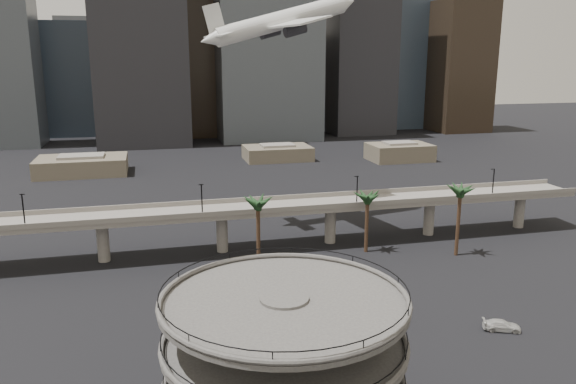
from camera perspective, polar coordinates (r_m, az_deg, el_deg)
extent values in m
cylinder|color=#454341|center=(54.16, -0.37, -18.63)|extent=(4.40, 4.40, 16.50)
cylinder|color=#454341|center=(54.28, -0.37, -18.84)|extent=(22.00, 22.00, 0.45)
torus|color=#454341|center=(54.02, -0.37, -18.41)|extent=(22.20, 22.20, 0.50)
torus|color=black|center=(53.61, -0.37, -17.68)|extent=(21.80, 21.80, 0.10)
cylinder|color=#454341|center=(52.24, -0.38, -15.13)|extent=(22.00, 22.00, 0.45)
torus|color=#454341|center=(52.02, -0.38, -14.67)|extent=(22.20, 22.20, 0.50)
torus|color=black|center=(51.64, -0.38, -13.89)|extent=(21.80, 21.80, 0.10)
cylinder|color=#454341|center=(50.45, -0.38, -11.14)|extent=(22.00, 22.00, 0.45)
torus|color=#454341|center=(50.25, -0.39, -10.65)|extent=(22.20, 22.20, 0.50)
torus|color=black|center=(49.93, -0.39, -9.81)|extent=(21.80, 21.80, 0.10)
cube|color=slate|center=(110.09, -1.09, -1.64)|extent=(130.00, 9.00, 0.90)
cube|color=slate|center=(105.63, -0.54, -1.79)|extent=(130.00, 0.30, 1.00)
cube|color=slate|center=(114.11, -1.60, -0.63)|extent=(130.00, 0.30, 1.00)
cylinder|color=slate|center=(109.07, -18.28, -4.79)|extent=(2.20, 2.20, 8.00)
cylinder|color=slate|center=(109.44, -6.71, -4.12)|extent=(2.20, 2.20, 8.00)
cylinder|color=slate|center=(114.13, 4.32, -3.32)|extent=(2.20, 2.20, 8.00)
cylinder|color=slate|center=(122.65, 14.13, -2.50)|extent=(2.20, 2.20, 8.00)
cylinder|color=slate|center=(134.26, 22.45, -1.75)|extent=(2.20, 2.20, 8.00)
cylinder|color=black|center=(104.87, -25.28, -1.76)|extent=(0.24, 0.24, 6.00)
cylinder|color=black|center=(103.09, -8.74, -0.84)|extent=(0.24, 0.24, 6.00)
cylinder|color=black|center=(109.81, 7.03, 0.10)|extent=(0.24, 0.24, 6.00)
cylinder|color=black|center=(123.64, 20.12, 0.89)|extent=(0.24, 0.24, 6.00)
cylinder|color=#412A1B|center=(99.13, -3.03, -4.55)|extent=(0.70, 0.70, 12.15)
ellipsoid|color=#193719|center=(97.32, -3.08, -0.92)|extent=(4.40, 4.40, 2.00)
cylinder|color=#412A1B|center=(109.06, 7.99, -3.34)|extent=(0.70, 0.70, 10.80)
ellipsoid|color=#193719|center=(107.53, 8.09, -0.38)|extent=(4.40, 4.40, 2.00)
cylinder|color=#412A1B|center=(110.67, 16.89, -3.07)|extent=(0.70, 0.70, 12.60)
ellipsoid|color=#193719|center=(109.01, 17.13, 0.31)|extent=(4.40, 4.40, 2.00)
cube|color=#665E4B|center=(192.76, -20.18, 2.53)|extent=(28.00, 18.00, 5.50)
cube|color=slate|center=(192.22, -20.26, 3.45)|extent=(14.00, 9.00, 0.80)
cube|color=#665E4B|center=(206.63, -1.08, 3.98)|extent=(24.00, 16.00, 5.00)
cube|color=slate|center=(206.17, -1.08, 4.78)|extent=(12.00, 8.00, 0.80)
cube|color=#665E4B|center=(209.36, 11.25, 3.99)|extent=(22.00, 15.00, 6.00)
cube|color=slate|center=(208.84, 11.29, 4.91)|extent=(11.00, 7.50, 0.80)
cube|color=#454C52|center=(264.63, -27.14, 13.45)|extent=(26.00, 24.00, 86.02)
cube|color=#344150|center=(295.36, -20.51, 10.70)|extent=(30.00, 30.00, 52.93)
cube|color=slate|center=(295.69, -20.97, 16.05)|extent=(16.50, 16.50, 2.40)
cube|color=black|center=(275.34, -8.40, 16.08)|extent=(28.00, 26.00, 99.25)
cube|color=gray|center=(299.42, 1.21, 10.93)|extent=(24.00, 24.00, 46.32)
cube|color=slate|center=(299.30, 1.23, 15.60)|extent=(13.20, 13.20, 2.40)
cube|color=black|center=(282.95, 7.33, 16.60)|extent=(30.00, 28.00, 104.76)
cube|color=#344150|center=(311.44, 10.65, 13.65)|extent=(34.00, 30.00, 77.19)
cube|color=black|center=(300.88, 17.05, 12.05)|extent=(26.00, 26.00, 63.96)
cube|color=gray|center=(311.76, -6.47, 10.55)|extent=(22.00, 22.00, 41.91)
cube|color=slate|center=(311.42, -6.58, 14.62)|extent=(12.10, 12.10, 2.40)
cylinder|color=silver|center=(124.89, -0.62, 17.05)|extent=(30.79, 10.77, 11.50)
cone|color=silver|center=(133.35, 6.05, 18.59)|extent=(5.47, 4.90, 4.78)
cone|color=silver|center=(118.28, -8.02, 15.06)|extent=(5.26, 4.45, 4.35)
cube|color=silver|center=(124.44, -1.01, 16.65)|extent=(14.23, 33.60, 2.15)
cube|color=silver|center=(118.99, -7.09, 15.55)|extent=(5.02, 11.26, 0.92)
cube|color=silver|center=(118.87, -7.49, 16.97)|extent=(4.86, 1.48, 6.71)
cylinder|color=#26262B|center=(130.20, -1.85, 15.91)|extent=(5.37, 3.26, 3.27)
cylinder|color=#26262B|center=(119.43, 0.73, 16.13)|extent=(5.37, 3.26, 3.27)
imported|color=red|center=(79.44, 4.53, -13.46)|extent=(5.09, 2.70, 1.65)
imported|color=black|center=(83.73, 10.36, -12.16)|extent=(5.36, 3.47, 1.67)
imported|color=beige|center=(84.98, 20.90, -12.55)|extent=(5.49, 3.85, 1.48)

